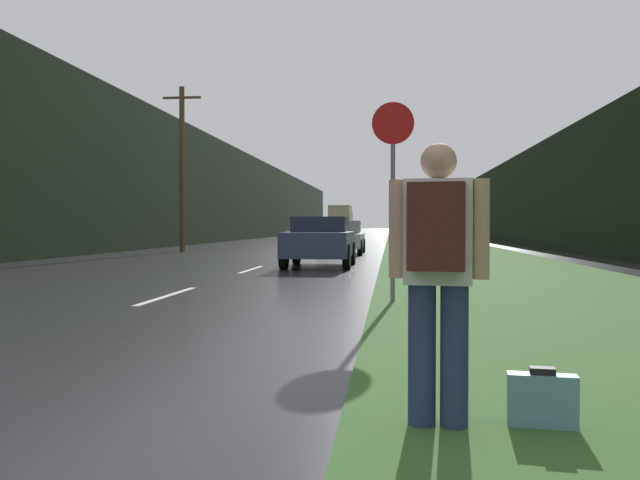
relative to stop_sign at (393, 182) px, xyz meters
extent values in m
cube|color=#386028|center=(2.66, 31.90, -1.87)|extent=(6.00, 240.00, 0.02)
cube|color=silver|center=(-3.82, 0.62, -1.88)|extent=(0.12, 3.00, 0.01)
cube|color=silver|center=(-3.82, 7.62, -1.88)|extent=(0.12, 3.00, 0.01)
cube|color=silver|center=(-3.82, 14.62, -1.88)|extent=(0.12, 3.00, 0.01)
cube|color=black|center=(-13.31, 41.90, 1.83)|extent=(2.00, 140.00, 7.42)
cube|color=black|center=(8.66, 41.90, 0.89)|extent=(2.00, 140.00, 5.54)
cylinder|color=#4C3823|center=(-9.67, 20.01, 1.93)|extent=(0.24, 0.24, 7.62)
cube|color=#4C3823|center=(-9.67, 20.01, 5.25)|extent=(1.80, 0.10, 0.10)
cylinder|color=slate|center=(0.00, 0.00, -0.65)|extent=(0.07, 0.07, 2.46)
cylinder|color=#B71414|center=(0.00, 0.00, 0.91)|extent=(0.65, 0.02, 0.65)
cylinder|color=navy|center=(0.15, -6.54, -1.45)|extent=(0.16, 0.16, 0.86)
cylinder|color=navy|center=(0.34, -6.56, -1.45)|extent=(0.16, 0.16, 0.86)
cube|color=white|center=(0.25, -6.55, -0.71)|extent=(0.42, 0.27, 0.62)
sphere|color=tan|center=(0.25, -6.55, -0.30)|extent=(0.21, 0.21, 0.21)
cylinder|color=tan|center=(0.00, -6.52, -0.70)|extent=(0.10, 0.10, 0.58)
cylinder|color=tan|center=(0.49, -6.58, -0.70)|extent=(0.10, 0.10, 0.58)
cube|color=#471E19|center=(0.22, -6.75, -0.68)|extent=(0.34, 0.22, 0.49)
cube|color=#6093A8|center=(0.86, -6.51, -1.71)|extent=(0.41, 0.17, 0.33)
cube|color=black|center=(0.86, -6.51, -1.53)|extent=(0.15, 0.10, 0.04)
cube|color=#2D3856|center=(-2.08, 8.96, -1.21)|extent=(1.81, 4.07, 0.69)
cube|color=#1B2134|center=(-2.08, 9.16, -0.64)|extent=(1.54, 1.83, 0.44)
cylinder|color=black|center=(-1.22, 7.70, -1.52)|extent=(0.20, 0.71, 0.71)
cylinder|color=black|center=(-2.94, 7.70, -1.52)|extent=(0.20, 0.71, 0.71)
cylinder|color=black|center=(-1.22, 10.22, -1.52)|extent=(0.20, 0.71, 0.71)
cylinder|color=black|center=(-2.94, 10.22, -1.52)|extent=(0.20, 0.71, 0.71)
cube|color=#BCBCBC|center=(-2.08, 17.88, -1.30)|extent=(1.74, 4.47, 0.58)
cube|color=slate|center=(-2.08, 18.10, -0.75)|extent=(1.48, 2.01, 0.53)
cylinder|color=black|center=(-1.25, 16.49, -1.56)|extent=(0.20, 0.64, 0.64)
cylinder|color=black|center=(-2.90, 16.49, -1.56)|extent=(0.20, 0.64, 0.64)
cylinder|color=black|center=(-1.25, 19.26, -1.56)|extent=(0.20, 0.64, 0.64)
cylinder|color=black|center=(-2.90, 19.26, -1.56)|extent=(0.20, 0.64, 0.64)
cube|color=#BCBCBC|center=(-5.56, 32.65, -1.31)|extent=(1.85, 4.51, 0.56)
cube|color=slate|center=(-5.56, 32.43, -0.80)|extent=(1.57, 2.03, 0.46)
cylinder|color=black|center=(-6.44, 34.05, -1.55)|extent=(0.20, 0.65, 0.65)
cylinder|color=black|center=(-4.69, 34.05, -1.55)|extent=(0.20, 0.65, 0.65)
cylinder|color=black|center=(-6.44, 31.26, -1.55)|extent=(0.20, 0.65, 0.65)
cylinder|color=black|center=(-4.69, 31.26, -1.55)|extent=(0.20, 0.65, 0.65)
cube|color=#6E684F|center=(-5.56, 67.70, -0.36)|extent=(2.19, 2.40, 2.24)
cube|color=tan|center=(-5.56, 63.95, 0.02)|extent=(2.30, 5.10, 2.98)
cylinder|color=black|center=(-6.66, 67.46, -1.43)|extent=(0.28, 0.90, 0.90)
cylinder|color=black|center=(-4.47, 67.46, -1.43)|extent=(0.28, 0.90, 0.90)
cylinder|color=black|center=(-6.66, 62.67, -1.43)|extent=(0.28, 0.90, 0.90)
cylinder|color=black|center=(-4.47, 62.67, -1.43)|extent=(0.28, 0.90, 0.90)
camera|label=1|loc=(-0.03, -10.58, -0.68)|focal=38.00mm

